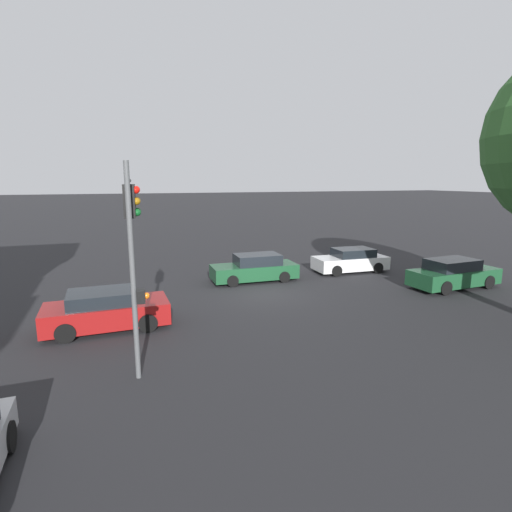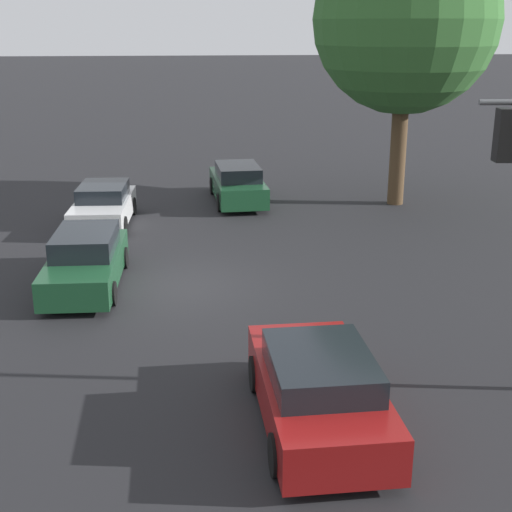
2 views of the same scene
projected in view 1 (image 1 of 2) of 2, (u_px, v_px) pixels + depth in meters
The scene contains 6 objects.
ground_plane at pixel (266, 292), 19.45m from camera, with size 300.00×300.00×0.00m, color black.
traffic_signal at pixel (132, 231), 10.76m from camera, with size 0.53×1.66×5.89m.
crossing_car_0 at pixel (106, 310), 14.61m from camera, with size 4.39×2.07×1.44m.
crossing_car_1 at pixel (351, 261), 23.73m from camera, with size 4.42×2.05×1.40m.
crossing_car_2 at pixel (255, 268), 21.55m from camera, with size 4.64×1.96×1.46m.
crossing_car_3 at pixel (453, 274), 20.17m from camera, with size 4.78×2.05×1.49m.
Camera 1 is at (6.83, 17.49, 5.41)m, focal length 28.00 mm.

